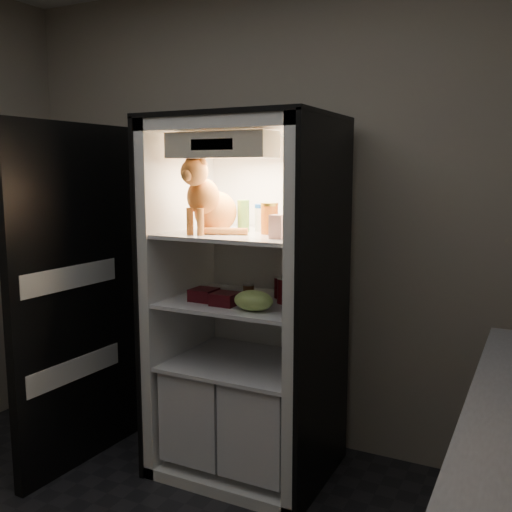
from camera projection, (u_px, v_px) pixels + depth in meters
The scene contains 16 objects.
room_shell at pixel (32, 165), 1.69m from camera, with size 3.60×3.60×3.60m.
refrigerator at pixel (249, 325), 3.03m from camera, with size 0.90×0.72×1.88m.
fridge_door at pixel (76, 300), 3.06m from camera, with size 0.10×0.87×1.85m.
tabby_cat at pixel (209, 203), 2.87m from camera, with size 0.34×0.39×0.41m.
parmesan_shaker at pixel (243, 216), 2.94m from camera, with size 0.06×0.06×0.16m.
mayo_tub at pixel (264, 218), 2.96m from camera, with size 0.10×0.10×0.14m.
salsa_jar at pixel (269, 218), 2.83m from camera, with size 0.09×0.09×0.15m.
pepper_jar at pixel (299, 214), 2.85m from camera, with size 0.12×0.12×0.20m.
cream_carton at pixel (278, 227), 2.64m from camera, with size 0.06×0.06×0.11m, color white.
soda_can_a at pixel (280, 287), 2.99m from camera, with size 0.06×0.06×0.11m.
soda_can_b at pixel (284, 291), 2.87m from camera, with size 0.07×0.07×0.13m.
soda_can_c at pixel (289, 295), 2.81m from camera, with size 0.06×0.06×0.11m.
condiment_jar at pixel (249, 291), 2.97m from camera, with size 0.06×0.06×0.08m.
grape_bag at pixel (254, 301), 2.72m from camera, with size 0.20×0.14×0.10m, color #8BAF51.
berry_box_left at pixel (204, 295), 2.93m from camera, with size 0.12×0.12×0.06m, color #430B11.
berry_box_right at pixel (225, 299), 2.83m from camera, with size 0.12×0.12×0.06m, color #430B11.
Camera 1 is at (1.36, -1.22, 1.60)m, focal length 40.00 mm.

